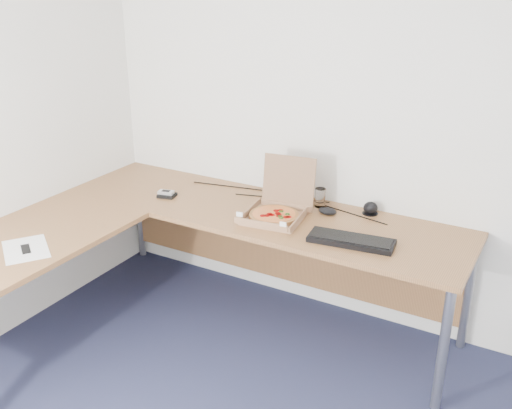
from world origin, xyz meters
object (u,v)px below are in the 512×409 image
Objects in this scene: pizza_box at (276,212)px; keyboard at (351,241)px; desk at (172,229)px; drinking_glass at (320,198)px; wallet at (167,195)px.

pizza_box reaches higher than keyboard.
pizza_box is at bearing 161.80° from keyboard.
drinking_glass reaches higher than desk.
drinking_glass is 0.52m from keyboard.
pizza_box is 0.32m from drinking_glass.
keyboard is at bearing -18.76° from pizza_box.
drinking_glass is at bearing 125.12° from keyboard.
keyboard is (0.35, -0.38, -0.04)m from drinking_glass.
desk is 0.60m from pizza_box.
wallet is at bearing 170.18° from keyboard.
wallet reaches higher than desk.
pizza_box reaches higher than drinking_glass.
keyboard is at bearing -15.55° from wallet.
drinking_glass is (0.15, 0.28, 0.02)m from pizza_box.
drinking_glass reaches higher than wallet.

